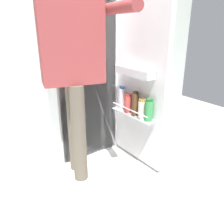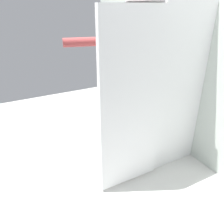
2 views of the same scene
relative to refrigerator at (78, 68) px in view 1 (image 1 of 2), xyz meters
The scene contains 4 objects.
ground_plane 1.01m from the refrigerator, 92.98° to the right, with size 5.09×5.09×0.00m, color silver.
kitchen_wall 0.62m from the refrigerator, 93.67° to the left, with size 4.40×0.10×2.67m, color beige.
refrigerator is the anchor object (origin of this frame).
person 0.54m from the refrigerator, 121.04° to the right, with size 0.58×0.86×1.71m.
Camera 1 is at (-1.06, -1.60, 1.30)m, focal length 37.23 mm.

